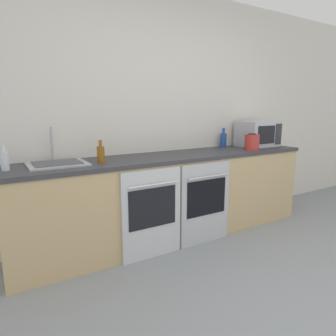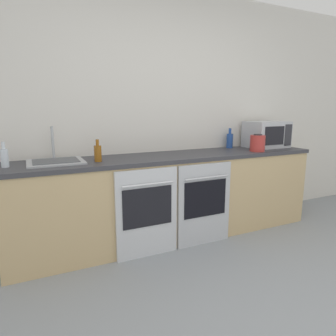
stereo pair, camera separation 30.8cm
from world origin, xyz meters
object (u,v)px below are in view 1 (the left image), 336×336
Objects in this scene: microwave at (258,134)px; kettle at (252,142)px; bottle_amber at (101,154)px; oven_right at (205,203)px; sink at (57,163)px; bottle_blue at (223,140)px; bottle_clear at (5,160)px; oven_left at (152,214)px.

microwave is 0.42m from kettle.
microwave reaches higher than bottle_amber.
sink is at bearing 165.04° from oven_right.
oven_right is 3.50× the size of bottle_blue.
sink is (-1.34, 0.36, 0.48)m from oven_right.
bottle_clear is at bearing -172.18° from sink.
bottle_blue is at bearing 9.27° from bottle_amber.
bottle_amber is (-0.98, 0.25, 0.54)m from oven_right.
bottle_clear is 0.44× the size of sink.
bottle_clear is 2.40m from bottle_blue.
oven_right is 1.74× the size of sink.
bottle_blue is at bearing 162.84° from microwave.
bottle_blue is at bearing 105.15° from kettle.
sink is (-2.00, -0.16, -0.08)m from bottle_blue.
kettle is (-0.34, -0.24, -0.07)m from microwave.
bottle_clear is 0.40m from sink.
kettle is at bearing -74.85° from bottle_blue.
oven_left is 1.50m from kettle.
kettle is (1.75, -0.10, 0.01)m from bottle_amber.
microwave is (1.11, 0.38, 0.62)m from oven_right.
oven_left is 3.50× the size of bottle_blue.
oven_left is 1.49m from bottle_blue.
microwave is 0.47m from bottle_blue.
kettle is (0.77, 0.15, 0.56)m from oven_right.
bottle_blue is at bearing 4.60° from sink.
oven_right is at bearing -9.96° from bottle_clear.
oven_left is 0.61m from oven_right.
kettle is at bearing 6.01° from oven_left.
sink reaches higher than oven_right.
oven_right is at bearing -142.19° from bottle_blue.
bottle_blue is (1.65, 0.27, 0.01)m from bottle_amber.
microwave is at bearing 3.60° from bottle_amber.
bottle_blue is (2.39, 0.21, 0.01)m from bottle_clear.
sink is at bearing 174.26° from kettle.
bottle_clear is (-2.84, -0.08, -0.08)m from microwave.
bottle_clear is 1.08× the size of kettle.
bottle_blue is at bearing 37.81° from oven_right.
oven_left is 1.00× the size of oven_right.
oven_right is at bearing 0.00° from oven_left.
bottle_amber is 0.75m from bottle_clear.
oven_left is 1.28m from bottle_clear.
oven_right is at bearing -169.29° from kettle.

